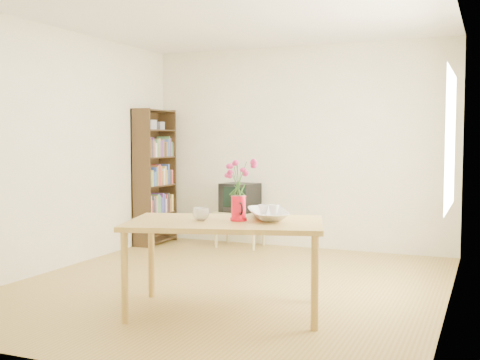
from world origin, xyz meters
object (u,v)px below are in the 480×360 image
at_px(table, 225,230).
at_px(mug, 201,214).
at_px(television, 240,197).
at_px(pitcher, 239,209).
at_px(bowl, 268,193).

bearing_deg(table, mug, -177.83).
height_order(table, television, television).
height_order(pitcher, television, pitcher).
bearing_deg(bowl, table, -136.38).
distance_m(pitcher, mug, 0.31).
relative_size(bowl, television, 0.95).
relative_size(table, pitcher, 8.44).
height_order(pitcher, bowl, bowl).
xyz_separation_m(pitcher, bowl, (0.17, 0.21, 0.12)).
relative_size(table, television, 3.61).
bearing_deg(table, television, 94.39).
distance_m(mug, television, 2.99).
xyz_separation_m(table, pitcher, (0.10, 0.05, 0.17)).
bearing_deg(table, bowl, 27.65).
distance_m(pitcher, bowl, 0.30).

